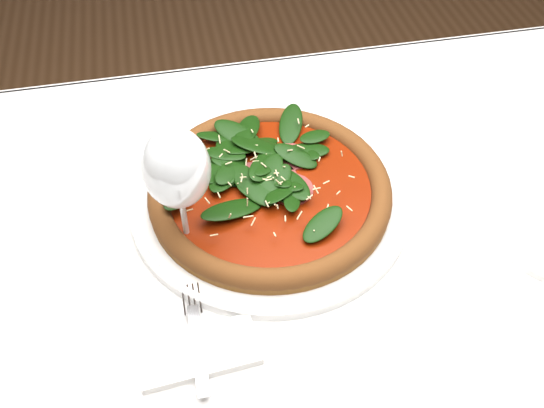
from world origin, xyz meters
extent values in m
cube|color=silver|center=(0.00, 0.00, 0.73)|extent=(1.20, 0.80, 0.04)
cylinder|color=#4E381F|center=(-0.54, 0.34, 0.35)|extent=(0.06, 0.06, 0.71)
cylinder|color=#4E381F|center=(0.54, 0.34, 0.35)|extent=(0.06, 0.06, 0.71)
cube|color=silver|center=(0.00, 0.40, 0.64)|extent=(1.20, 0.01, 0.22)
cylinder|color=white|center=(-0.06, 0.06, 0.76)|extent=(0.39, 0.39, 0.01)
torus|color=white|center=(-0.06, 0.06, 0.76)|extent=(0.39, 0.39, 0.01)
cylinder|color=brown|center=(-0.06, 0.06, 0.77)|extent=(0.36, 0.36, 0.01)
torus|color=#AE6128|center=(-0.06, 0.06, 0.78)|extent=(0.36, 0.36, 0.03)
cylinder|color=#922305|center=(-0.06, 0.06, 0.78)|extent=(0.30, 0.30, 0.00)
cylinder|color=#943E3B|center=(-0.06, 0.06, 0.78)|extent=(0.26, 0.26, 0.00)
ellipsoid|color=#123409|center=(-0.06, 0.06, 0.79)|extent=(0.29, 0.29, 0.03)
cylinder|color=beige|center=(-0.06, 0.06, 0.80)|extent=(0.26, 0.26, 0.00)
cylinder|color=white|center=(-0.19, 0.00, 0.75)|extent=(0.07, 0.07, 0.00)
cylinder|color=white|center=(-0.19, 0.00, 0.80)|extent=(0.01, 0.01, 0.10)
ellipsoid|color=white|center=(-0.19, 0.00, 0.89)|extent=(0.08, 0.08, 0.11)
cube|color=silver|center=(-0.19, -0.16, 0.76)|extent=(0.14, 0.07, 0.01)
cube|color=silver|center=(-0.19, -0.16, 0.76)|extent=(0.01, 0.12, 0.00)
cube|color=silver|center=(-0.19, -0.09, 0.76)|extent=(0.02, 0.05, 0.00)
camera|label=1|loc=(-0.18, -0.52, 1.38)|focal=40.00mm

